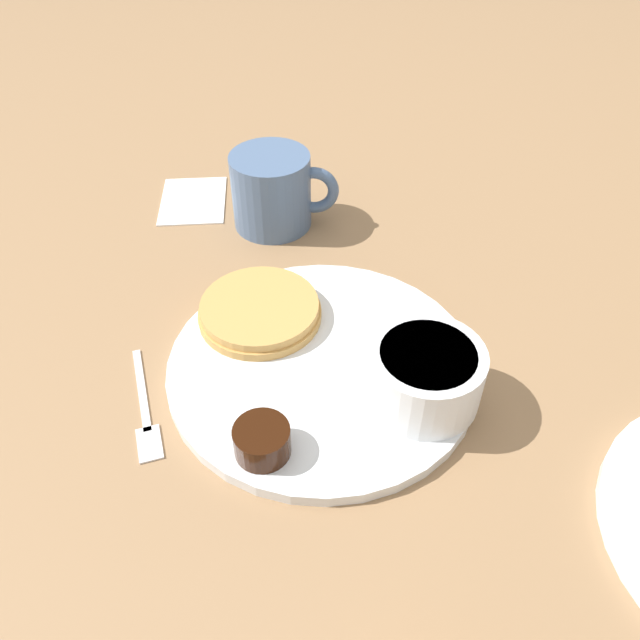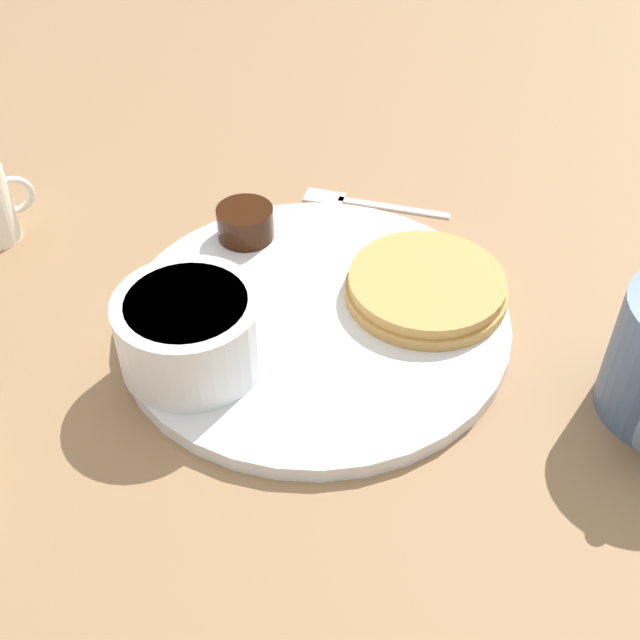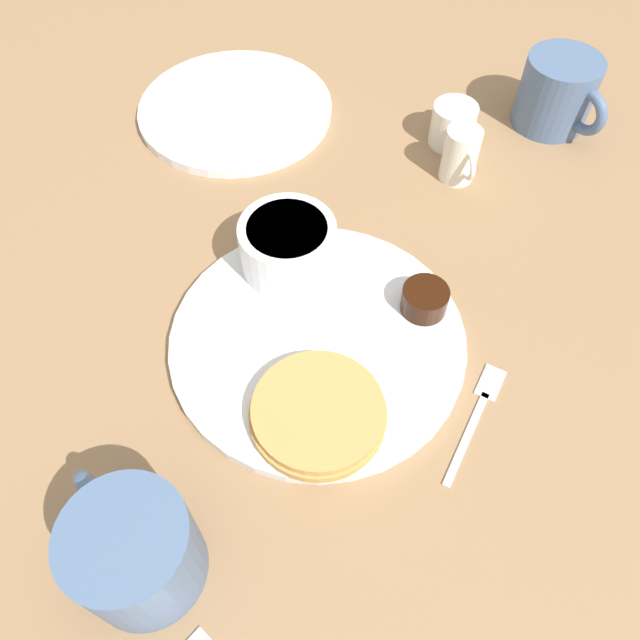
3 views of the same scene
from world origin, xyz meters
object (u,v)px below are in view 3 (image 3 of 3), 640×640
at_px(bowl, 288,245).
at_px(coffee_mug, 134,550).
at_px(plate, 318,340).
at_px(creamer_pitcher_near, 461,154).
at_px(fork, 479,409).
at_px(creamer_pitcher_far, 453,124).
at_px(second_mug, 558,93).

distance_m(bowl, coffee_mug, 0.32).
distance_m(plate, coffee_mug, 0.25).
relative_size(bowl, creamer_pitcher_near, 1.45).
relative_size(coffee_mug, fork, 1.03).
bearing_deg(bowl, creamer_pitcher_far, 12.85).
xyz_separation_m(bowl, fork, (0.05, -0.24, -0.04)).
xyz_separation_m(plate, coffee_mug, (-0.23, -0.10, 0.04)).
bearing_deg(creamer_pitcher_near, creamer_pitcher_far, 55.66).
distance_m(plate, second_mug, 0.45).
relative_size(bowl, creamer_pitcher_far, 1.47).
xyz_separation_m(creamer_pitcher_near, fork, (-0.19, -0.25, -0.03)).
distance_m(creamer_pitcher_far, fork, 0.37).
height_order(bowl, coffee_mug, coffee_mug).
distance_m(creamer_pitcher_near, second_mug, 0.17).
bearing_deg(creamer_pitcher_far, second_mug, -18.29).
bearing_deg(second_mug, bowl, -177.09).
bearing_deg(plate, creamer_pitcher_far, 27.09).
bearing_deg(creamer_pitcher_near, plate, -159.01).
bearing_deg(bowl, creamer_pitcher_near, 2.53).
xyz_separation_m(creamer_pitcher_near, second_mug, (0.17, 0.01, 0.01)).
height_order(bowl, fork, bowl).
bearing_deg(bowl, second_mug, 2.91).
relative_size(coffee_mug, second_mug, 1.02).
bearing_deg(fork, coffee_mug, 171.60).
xyz_separation_m(coffee_mug, fork, (0.31, -0.05, -0.04)).
bearing_deg(creamer_pitcher_far, plate, -152.91).
height_order(bowl, second_mug, second_mug).
bearing_deg(plate, creamer_pitcher_near, 20.99).
bearing_deg(creamer_pitcher_far, coffee_mug, -154.58).
xyz_separation_m(bowl, creamer_pitcher_near, (0.24, 0.01, -0.01)).
xyz_separation_m(bowl, creamer_pitcher_far, (0.28, 0.06, -0.01)).
height_order(coffee_mug, second_mug, coffee_mug).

